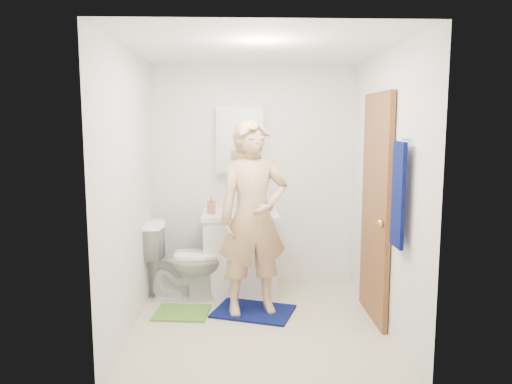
% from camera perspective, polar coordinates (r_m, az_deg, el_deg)
% --- Properties ---
extents(floor, '(2.20, 2.40, 0.02)m').
position_cam_1_polar(floor, '(4.61, 0.26, -15.03)').
color(floor, beige).
rests_on(floor, ground).
extents(ceiling, '(2.20, 2.40, 0.02)m').
position_cam_1_polar(ceiling, '(4.28, 0.28, 16.30)').
color(ceiling, white).
rests_on(ceiling, ground).
extents(wall_back, '(2.20, 0.02, 2.40)m').
position_cam_1_polar(wall_back, '(5.48, -0.27, 1.82)').
color(wall_back, silver).
rests_on(wall_back, ground).
extents(wall_front, '(2.20, 0.02, 2.40)m').
position_cam_1_polar(wall_front, '(3.09, 1.23, -3.11)').
color(wall_front, silver).
rests_on(wall_front, ground).
extents(wall_left, '(0.02, 2.40, 2.40)m').
position_cam_1_polar(wall_left, '(4.37, -14.42, -0.04)').
color(wall_left, silver).
rests_on(wall_left, ground).
extents(wall_right, '(0.02, 2.40, 2.40)m').
position_cam_1_polar(wall_right, '(4.46, 14.65, 0.12)').
color(wall_right, silver).
rests_on(wall_right, ground).
extents(vanity_cabinet, '(0.75, 0.55, 0.80)m').
position_cam_1_polar(vanity_cabinet, '(5.33, -1.78, -7.12)').
color(vanity_cabinet, white).
rests_on(vanity_cabinet, floor).
extents(countertop, '(0.79, 0.59, 0.05)m').
position_cam_1_polar(countertop, '(5.24, -1.80, -2.63)').
color(countertop, white).
rests_on(countertop, vanity_cabinet).
extents(sink_basin, '(0.40, 0.40, 0.03)m').
position_cam_1_polar(sink_basin, '(5.24, -1.80, -2.46)').
color(sink_basin, white).
rests_on(sink_basin, countertop).
extents(faucet, '(0.03, 0.03, 0.12)m').
position_cam_1_polar(faucet, '(5.40, -1.82, -1.38)').
color(faucet, silver).
rests_on(faucet, countertop).
extents(medicine_cabinet, '(0.50, 0.12, 0.70)m').
position_cam_1_polar(medicine_cabinet, '(5.37, -1.86, 5.97)').
color(medicine_cabinet, white).
rests_on(medicine_cabinet, wall_back).
extents(mirror_panel, '(0.46, 0.01, 0.66)m').
position_cam_1_polar(mirror_panel, '(5.31, -1.85, 5.95)').
color(mirror_panel, white).
rests_on(mirror_panel, wall_back).
extents(door, '(0.05, 0.80, 2.05)m').
position_cam_1_polar(door, '(4.62, 13.51, -1.78)').
color(door, brown).
rests_on(door, ground).
extents(door_knob, '(0.07, 0.07, 0.07)m').
position_cam_1_polar(door_knob, '(4.32, 14.10, -3.49)').
color(door_knob, gold).
rests_on(door_knob, door).
extents(towel, '(0.03, 0.24, 0.80)m').
position_cam_1_polar(towel, '(3.90, 15.96, -0.32)').
color(towel, '#081152').
rests_on(towel, wall_right).
extents(towel_hook, '(0.06, 0.02, 0.02)m').
position_cam_1_polar(towel_hook, '(3.87, 16.77, 5.84)').
color(towel_hook, silver).
rests_on(towel_hook, wall_right).
extents(toilet, '(0.78, 0.45, 0.79)m').
position_cam_1_polar(toilet, '(5.19, -8.18, -7.68)').
color(toilet, white).
rests_on(toilet, floor).
extents(bath_mat, '(0.85, 0.72, 0.02)m').
position_cam_1_polar(bath_mat, '(4.86, -0.29, -13.47)').
color(bath_mat, '#081152').
rests_on(bath_mat, floor).
extents(green_rug, '(0.54, 0.47, 0.02)m').
position_cam_1_polar(green_rug, '(4.88, -8.46, -13.48)').
color(green_rug, '#5A9230').
rests_on(green_rug, floor).
extents(soap_dispenser, '(0.09, 0.09, 0.18)m').
position_cam_1_polar(soap_dispenser, '(5.19, -5.12, -1.44)').
color(soap_dispenser, '#AF6052').
rests_on(soap_dispenser, countertop).
extents(toothbrush_cup, '(0.12, 0.12, 0.09)m').
position_cam_1_polar(toothbrush_cup, '(5.31, 1.40, -1.70)').
color(toothbrush_cup, '#843F8B').
rests_on(toothbrush_cup, countertop).
extents(man, '(0.73, 0.56, 1.79)m').
position_cam_1_polar(man, '(4.59, -0.33, -2.99)').
color(man, tan).
rests_on(man, bath_mat).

